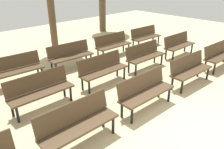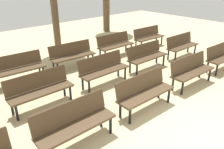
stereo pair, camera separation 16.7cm
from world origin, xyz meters
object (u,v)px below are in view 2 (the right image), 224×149
(bench_r0_c1, at_px, (75,122))
(bench_r1_c2, at_px, (103,68))
(bench_r0_c2, at_px, (144,90))
(bench_r2_c4, at_px, (148,36))
(bench_r1_c3, at_px, (146,55))
(bench_r1_c1, at_px, (40,88))
(bench_r0_c3, at_px, (191,69))
(bench_r2_c2, at_px, (72,54))
(bench_r2_c3, at_px, (115,44))
(bench_r2_c1, at_px, (17,67))
(bench_r1_c4, at_px, (181,44))
(bench_r0_c4, at_px, (222,55))

(bench_r0_c1, bearing_deg, bench_r1_c2, 39.30)
(bench_r0_c2, relative_size, bench_r1_c2, 1.01)
(bench_r2_c4, bearing_deg, bench_r1_c3, -140.07)
(bench_r1_c1, distance_m, bench_r1_c3, 3.86)
(bench_r2_c4, bearing_deg, bench_r0_c3, -120.03)
(bench_r1_c2, bearing_deg, bench_r1_c3, -2.41)
(bench_r0_c1, bearing_deg, bench_r1_c1, 86.96)
(bench_r1_c1, distance_m, bench_r2_c2, 2.59)
(bench_r0_c1, xyz_separation_m, bench_r2_c3, (4.10, 3.28, 0.00))
(bench_r0_c1, bearing_deg, bench_r2_c4, 28.72)
(bench_r2_c1, distance_m, bench_r2_c2, 1.91)
(bench_r1_c4, height_order, bench_r2_c3, same)
(bench_r0_c4, distance_m, bench_r1_c3, 2.62)
(bench_r1_c2, distance_m, bench_r1_c4, 3.90)
(bench_r1_c2, xyz_separation_m, bench_r2_c2, (0.02, 1.71, 0.00))
(bench_r0_c3, relative_size, bench_r0_c4, 1.00)
(bench_r0_c3, distance_m, bench_r1_c1, 4.28)
(bench_r0_c4, relative_size, bench_r2_c1, 1.00)
(bench_r0_c2, relative_size, bench_r2_c4, 1.00)
(bench_r1_c4, xyz_separation_m, bench_r2_c3, (-1.90, 1.85, 0.00))
(bench_r1_c3, bearing_deg, bench_r2_c4, 39.68)
(bench_r0_c4, bearing_deg, bench_r2_c4, 91.13)
(bench_r0_c4, distance_m, bench_r2_c3, 3.94)
(bench_r1_c3, bearing_deg, bench_r1_c2, 178.57)
(bench_r0_c3, distance_m, bench_r1_c3, 1.71)
(bench_r2_c1, relative_size, bench_r2_c2, 1.00)
(bench_r0_c1, xyz_separation_m, bench_r0_c2, (1.94, -0.08, 0.00))
(bench_r0_c4, xyz_separation_m, bench_r1_c4, (0.08, 1.65, 0.00))
(bench_r2_c2, xyz_separation_m, bench_r2_c4, (3.93, -0.20, 0.00))
(bench_r0_c2, bearing_deg, bench_r2_c3, 59.22)
(bench_r0_c3, distance_m, bench_r2_c1, 5.20)
(bench_r1_c4, distance_m, bench_r2_c4, 1.74)
(bench_r1_c2, bearing_deg, bench_r2_c2, 90.16)
(bench_r1_c3, height_order, bench_r2_c1, same)
(bench_r2_c2, relative_size, bench_r2_c3, 1.01)
(bench_r0_c3, distance_m, bench_r2_c2, 3.98)
(bench_r2_c2, bearing_deg, bench_r0_c2, -89.40)
(bench_r1_c3, relative_size, bench_r2_c1, 0.99)
(bench_r1_c1, bearing_deg, bench_r1_c4, -1.80)
(bench_r0_c1, relative_size, bench_r1_c3, 1.00)
(bench_r2_c2, distance_m, bench_r2_c3, 1.98)
(bench_r2_c2, bearing_deg, bench_r1_c2, -87.01)
(bench_r2_c3, bearing_deg, bench_r1_c2, -139.23)
(bench_r2_c3, bearing_deg, bench_r0_c4, -61.03)
(bench_r1_c4, bearing_deg, bench_r1_c3, 177.75)
(bench_r1_c1, height_order, bench_r2_c4, same)
(bench_r1_c4, bearing_deg, bench_r1_c2, 177.87)
(bench_r2_c3, bearing_deg, bench_r0_c1, -139.75)
(bench_r2_c2, bearing_deg, bench_r2_c1, -178.71)
(bench_r2_c4, bearing_deg, bench_r0_c2, -139.68)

